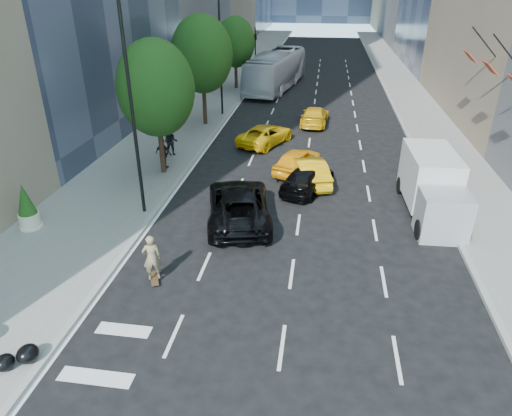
% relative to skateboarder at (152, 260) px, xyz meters
% --- Properties ---
extents(ground, '(160.00, 160.00, 0.00)m').
position_rel_skateboarder_xyz_m(ground, '(4.13, 1.25, -0.93)').
color(ground, black).
rests_on(ground, ground).
extents(sidewalk_left, '(6.00, 120.00, 0.15)m').
position_rel_skateboarder_xyz_m(sidewalk_left, '(-4.87, 31.25, -0.85)').
color(sidewalk_left, slate).
rests_on(sidewalk_left, ground).
extents(sidewalk_right, '(4.00, 120.00, 0.15)m').
position_rel_skateboarder_xyz_m(sidewalk_right, '(14.13, 31.25, -0.85)').
color(sidewalk_right, slate).
rests_on(sidewalk_right, ground).
extents(lamp_near, '(2.13, 0.22, 10.00)m').
position_rel_skateboarder_xyz_m(lamp_near, '(-2.19, 5.25, 4.89)').
color(lamp_near, black).
rests_on(lamp_near, sidewalk_left).
extents(lamp_far, '(2.13, 0.22, 10.00)m').
position_rel_skateboarder_xyz_m(lamp_far, '(-2.19, 23.25, 4.89)').
color(lamp_far, black).
rests_on(lamp_far, sidewalk_left).
extents(tree_near, '(4.20, 4.20, 7.46)m').
position_rel_skateboarder_xyz_m(tree_near, '(-3.07, 10.25, 4.04)').
color(tree_near, black).
rests_on(tree_near, sidewalk_left).
extents(tree_mid, '(4.50, 4.50, 7.99)m').
position_rel_skateboarder_xyz_m(tree_mid, '(-3.07, 20.25, 4.39)').
color(tree_mid, black).
rests_on(tree_mid, sidewalk_left).
extents(tree_far, '(3.90, 3.90, 6.92)m').
position_rel_skateboarder_xyz_m(tree_far, '(-3.07, 33.25, 3.70)').
color(tree_far, black).
rests_on(tree_far, sidewalk_left).
extents(traffic_signal, '(2.48, 0.53, 5.20)m').
position_rel_skateboarder_xyz_m(traffic_signal, '(-2.27, 41.25, 3.31)').
color(traffic_signal, black).
rests_on(traffic_signal, sidewalk_left).
extents(facade_flags, '(1.85, 13.30, 2.05)m').
position_rel_skateboarder_xyz_m(facade_flags, '(14.77, 11.25, 5.26)').
color(facade_flags, black).
rests_on(facade_flags, ground).
extents(skateboarder, '(0.80, 0.68, 1.86)m').
position_rel_skateboarder_xyz_m(skateboarder, '(0.00, 0.00, 0.00)').
color(skateboarder, '#837452').
rests_on(skateboarder, ground).
extents(black_sedan_lincoln, '(3.98, 6.48, 1.68)m').
position_rel_skateboarder_xyz_m(black_sedan_lincoln, '(2.29, 5.32, -0.09)').
color(black_sedan_lincoln, black).
rests_on(black_sedan_lincoln, ground).
extents(black_sedan_mercedes, '(3.21, 4.86, 1.31)m').
position_rel_skateboarder_xyz_m(black_sedan_mercedes, '(5.33, 9.25, -0.27)').
color(black_sedan_mercedes, black).
rests_on(black_sedan_mercedes, ground).
extents(taxi_a, '(3.03, 4.42, 1.40)m').
position_rel_skateboarder_xyz_m(taxi_a, '(4.63, 11.79, -0.23)').
color(taxi_a, '#FFAA0D').
rests_on(taxi_a, ground).
extents(taxi_b, '(2.79, 4.74, 1.47)m').
position_rel_skateboarder_xyz_m(taxi_b, '(5.33, 10.25, -0.19)').
color(taxi_b, '#DFA10B').
rests_on(taxi_b, ground).
extents(taxi_c, '(3.97, 5.30, 1.34)m').
position_rel_skateboarder_xyz_m(taxi_c, '(2.13, 16.51, -0.26)').
color(taxi_c, yellow).
rests_on(taxi_c, ground).
extents(taxi_d, '(2.24, 4.85, 1.37)m').
position_rel_skateboarder_xyz_m(taxi_d, '(5.33, 21.75, -0.24)').
color(taxi_d, '#EFB20C').
rests_on(taxi_d, ground).
extents(city_bus, '(5.24, 13.62, 3.70)m').
position_rel_skateboarder_xyz_m(city_bus, '(0.93, 34.30, 0.92)').
color(city_bus, silver).
rests_on(city_bus, ground).
extents(box_truck, '(2.40, 6.07, 2.87)m').
position_rel_skateboarder_xyz_m(box_truck, '(11.32, 7.35, 0.53)').
color(box_truck, silver).
rests_on(box_truck, ground).
extents(pedestrian_a, '(0.97, 0.81, 1.78)m').
position_rel_skateboarder_xyz_m(pedestrian_a, '(-3.47, 13.01, 0.11)').
color(pedestrian_a, black).
rests_on(pedestrian_a, sidewalk_left).
extents(pedestrian_b, '(1.13, 0.70, 1.80)m').
position_rel_skateboarder_xyz_m(pedestrian_b, '(-3.20, 10.80, 0.12)').
color(pedestrian_b, black).
rests_on(pedestrian_b, sidewalk_left).
extents(planter_shrub, '(0.90, 0.90, 2.15)m').
position_rel_skateboarder_xyz_m(planter_shrub, '(-6.87, 2.94, 0.25)').
color(planter_shrub, beige).
rests_on(planter_shrub, sidewalk_left).
extents(garbage_bags, '(1.07, 1.03, 0.53)m').
position_rel_skateboarder_xyz_m(garbage_bags, '(-2.42, -4.71, -0.53)').
color(garbage_bags, black).
rests_on(garbage_bags, sidewalk_left).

